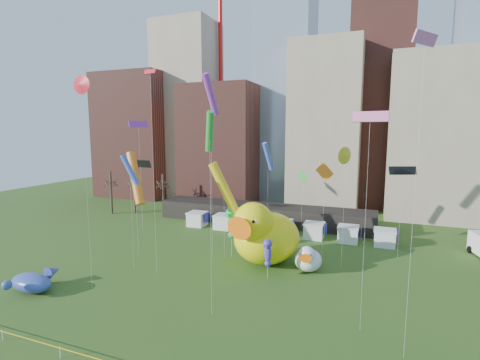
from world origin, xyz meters
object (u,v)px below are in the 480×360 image
at_px(seahorse_green, 231,221).
at_px(seahorse_purple, 268,251).
at_px(whale_inflatable, 33,282).
at_px(big_duck, 264,235).
at_px(small_duck, 308,259).

relative_size(seahorse_green, seahorse_purple, 1.44).
bearing_deg(whale_inflatable, big_duck, 41.59).
bearing_deg(seahorse_purple, small_duck, 41.63).
bearing_deg(seahorse_green, big_duck, -0.16).
bearing_deg(small_duck, seahorse_green, 171.27).
relative_size(small_duck, whale_inflatable, 0.68).
distance_m(big_duck, seahorse_green, 4.82).
xyz_separation_m(big_duck, seahorse_green, (-4.63, 0.70, 1.17)).
relative_size(small_duck, seahorse_green, 0.66).
relative_size(small_duck, seahorse_purple, 0.95).
height_order(big_duck, small_duck, big_duck).
distance_m(small_duck, seahorse_purple, 5.56).
height_order(small_duck, seahorse_purple, seahorse_purple).
bearing_deg(whale_inflatable, seahorse_purple, 31.33).
distance_m(seahorse_purple, whale_inflatable, 24.54).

